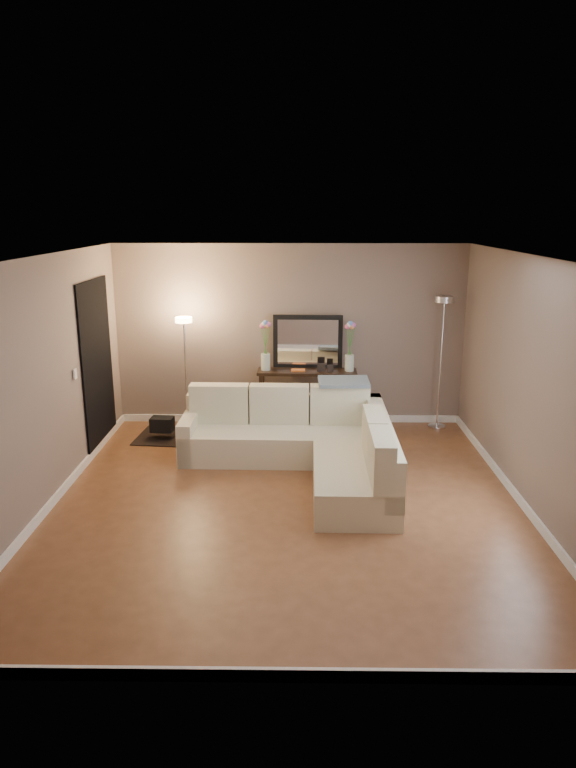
{
  "coord_description": "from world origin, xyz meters",
  "views": [
    {
      "loc": [
        0.09,
        -6.34,
        3.02
      ],
      "look_at": [
        0.0,
        0.8,
        1.1
      ],
      "focal_mm": 30.0,
      "sensor_mm": 36.0,
      "label": 1
    }
  ],
  "objects_px": {
    "floor_lamp_lit": "(185,351)",
    "floor_lamp_unlit": "(442,336)",
    "sectional_sofa": "(308,443)",
    "console_table": "(301,396)"
  },
  "relations": [
    {
      "from": "floor_lamp_lit",
      "to": "console_table",
      "type": "bearing_deg",
      "value": 3.89
    },
    {
      "from": "sectional_sofa",
      "to": "console_table",
      "type": "height_order",
      "value": "sectional_sofa"
    },
    {
      "from": "sectional_sofa",
      "to": "floor_lamp_unlit",
      "type": "height_order",
      "value": "floor_lamp_unlit"
    },
    {
      "from": "console_table",
      "to": "floor_lamp_lit",
      "type": "xyz_separation_m",
      "value": [
        -1.61,
        -0.11,
        0.67
      ]
    },
    {
      "from": "floor_lamp_lit",
      "to": "floor_lamp_unlit",
      "type": "relative_size",
      "value": 0.86
    },
    {
      "from": "sectional_sofa",
      "to": "floor_lamp_lit",
      "type": "xyz_separation_m",
      "value": [
        -1.69,
        1.41,
        0.82
      ]
    },
    {
      "from": "sectional_sofa",
      "to": "console_table",
      "type": "relative_size",
      "value": 1.8
    },
    {
      "from": "console_table",
      "to": "floor_lamp_unlit",
      "type": "xyz_separation_m",
      "value": [
        1.97,
        0.05,
        0.86
      ]
    },
    {
      "from": "console_table",
      "to": "sectional_sofa",
      "type": "bearing_deg",
      "value": -86.87
    },
    {
      "from": "floor_lamp_unlit",
      "to": "console_table",
      "type": "bearing_deg",
      "value": -178.57
    }
  ]
}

